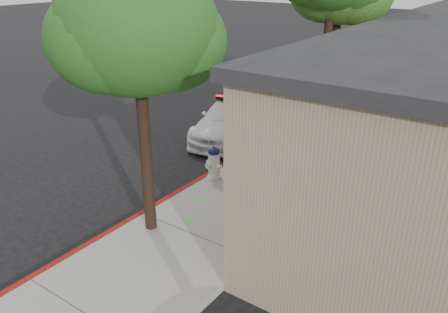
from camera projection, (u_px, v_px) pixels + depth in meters
ground at (140, 217)px, 10.94m from camera, size 120.00×120.00×0.00m
sidewalk at (260, 186)px, 12.32m from camera, size 3.20×60.00×0.15m
red_curb at (215, 172)px, 13.13m from camera, size 0.14×60.00×0.16m
police_car at (232, 118)px, 15.86m from camera, size 2.96×4.88×1.44m
fire_hydrant at (214, 163)px, 12.44m from camera, size 0.54×0.47×0.94m
street_tree_near at (137, 34)px, 8.58m from camera, size 3.14×3.27×5.75m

